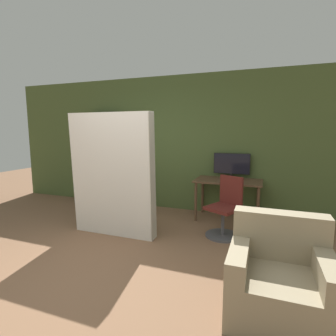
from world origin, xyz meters
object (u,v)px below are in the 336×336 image
(armchair, at_px, (279,278))
(monitor, at_px, (232,165))
(mattress_near, at_px, (113,175))
(office_chair, at_px, (225,212))
(bookshelf, at_px, (102,161))

(armchair, bearing_deg, monitor, 106.11)
(monitor, height_order, armchair, monitor)
(monitor, bearing_deg, mattress_near, -135.86)
(mattress_near, height_order, armchair, mattress_near)
(office_chair, bearing_deg, armchair, -66.04)
(monitor, relative_size, armchair, 0.78)
(bookshelf, xyz_separation_m, armchair, (3.59, -2.57, -0.62))
(monitor, distance_m, armchair, 2.75)
(bookshelf, xyz_separation_m, mattress_near, (1.25, -1.55, 0.01))
(armchair, bearing_deg, mattress_near, 156.35)
(armchair, bearing_deg, office_chair, 113.96)
(bookshelf, distance_m, mattress_near, 1.99)
(mattress_near, bearing_deg, bookshelf, 129.00)
(office_chair, relative_size, mattress_near, 0.49)
(office_chair, distance_m, mattress_near, 1.82)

